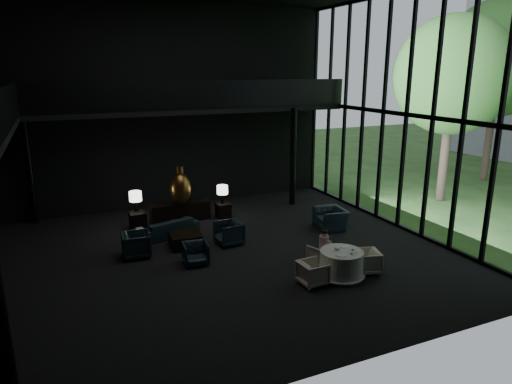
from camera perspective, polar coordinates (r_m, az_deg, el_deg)
name	(u,v)px	position (r m, az deg, el deg)	size (l,w,h in m)	color
floor	(215,257)	(13.96, -5.18, -8.08)	(14.00, 12.00, 0.02)	black
wall_back	(163,108)	(18.69, -11.54, 10.26)	(14.00, 0.04, 8.00)	black
wall_front	(328,163)	(7.54, 9.05, 3.57)	(14.00, 0.04, 8.00)	black
curtain_wall	(407,114)	(16.48, 18.30, 9.19)	(0.20, 12.00, 8.00)	black
mezzanine_back	(195,109)	(17.97, -7.66, 10.24)	(12.00, 2.00, 0.25)	black
railing_left	(6,108)	(12.26, -28.74, 9.15)	(0.06, 12.00, 1.00)	black
railing_back	(202,94)	(16.98, -6.76, 12.02)	(12.00, 0.06, 1.00)	black
column_sw	(1,331)	(7.43, -29.29, -14.97)	(0.24, 0.24, 4.00)	black
column_nw	(29,170)	(18.25, -26.47, 2.51)	(0.24, 0.24, 4.00)	black
column_ne	(293,157)	(18.77, 4.66, 4.36)	(0.24, 0.24, 4.00)	black
tree_near	(453,76)	(20.67, 23.42, 13.22)	(4.80, 4.80, 7.65)	#382D23
tree_far	(499,58)	(25.76, 28.14, 14.52)	(5.60, 5.60, 8.80)	#382D23
console	(180,212)	(17.19, -9.44, -2.47)	(2.20, 0.50, 0.70)	black
bronze_urn	(181,188)	(16.76, -9.42, 0.46)	(0.76, 0.76, 1.41)	#AC8C3A
side_table_left	(138,221)	(16.68, -14.54, -3.50)	(0.55, 0.55, 0.60)	black
table_lamp_left	(135,197)	(16.62, -14.84, -0.63)	(0.43, 0.43, 0.72)	black
side_table_right	(223,210)	(17.43, -4.13, -2.31)	(0.50, 0.50, 0.55)	black
table_lamp_right	(222,191)	(17.25, -4.22, 0.19)	(0.42, 0.42, 0.70)	black
sofa	(168,225)	(15.73, -10.97, -4.07)	(2.00, 0.58, 0.78)	#1D292F
lounge_armchair_west	(136,243)	(14.24, -14.72, -6.14)	(0.86, 0.81, 0.89)	black
lounge_armchair_east	(229,231)	(14.77, -3.41, -4.94)	(0.83, 0.78, 0.85)	black
lounge_armchair_south	(196,253)	(13.42, -7.55, -7.62)	(0.64, 0.60, 0.66)	black
window_armchair	(331,215)	(16.35, 9.33, -2.87)	(1.13, 0.73, 0.98)	black
coffee_table	(185,240)	(14.80, -8.81, -5.93)	(0.96, 0.96, 0.43)	black
dining_table	(341,266)	(12.74, 10.59, -9.04)	(1.32, 1.32, 0.75)	white
dining_chair_north	(322,255)	(13.38, 8.29, -7.80)	(0.60, 0.56, 0.62)	white
dining_chair_east	(366,262)	(13.16, 13.61, -8.44)	(0.62, 0.58, 0.64)	#EEE3C4
dining_chair_west	(313,273)	(12.22, 7.12, -10.00)	(0.63, 0.59, 0.65)	beige
child	(324,240)	(13.30, 8.51, -5.90)	(0.29, 0.29, 0.61)	pink
plate_a	(341,255)	(12.30, 10.55, -7.75)	(0.27, 0.27, 0.02)	white
plate_b	(343,246)	(12.88, 10.85, -6.70)	(0.23, 0.23, 0.02)	white
saucer	(355,251)	(12.62, 12.32, -7.26)	(0.15, 0.15, 0.01)	white
coffee_cup	(353,249)	(12.66, 12.01, -6.99)	(0.08, 0.08, 0.06)	white
cereal_bowl	(337,248)	(12.64, 10.09, -6.95)	(0.14, 0.14, 0.07)	white
cream_pot	(352,253)	(12.39, 11.85, -7.50)	(0.07, 0.07, 0.08)	#99999E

